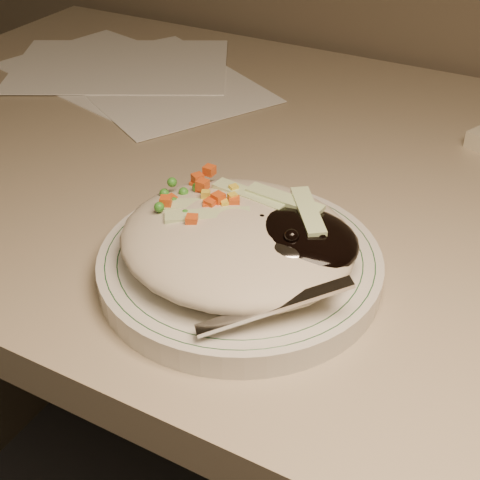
% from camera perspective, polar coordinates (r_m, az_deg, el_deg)
% --- Properties ---
extents(desk, '(1.40, 0.70, 0.74)m').
position_cam_1_polar(desk, '(0.81, 10.80, -8.08)').
color(desk, gray).
rests_on(desk, ground).
extents(plate, '(0.23, 0.23, 0.02)m').
position_cam_1_polar(plate, '(0.55, 0.00, -2.19)').
color(plate, silver).
rests_on(plate, desk).
extents(plate_rim, '(0.22, 0.22, 0.00)m').
position_cam_1_polar(plate_rim, '(0.55, 0.00, -1.36)').
color(plate_rim, '#144723').
rests_on(plate_rim, plate).
extents(meal, '(0.20, 0.19, 0.05)m').
position_cam_1_polar(meal, '(0.53, 0.35, 0.33)').
color(meal, '#AEA48D').
rests_on(meal, plate).
extents(papers, '(0.44, 0.35, 0.00)m').
position_cam_1_polar(papers, '(0.97, -9.30, 13.95)').
color(papers, white).
rests_on(papers, desk).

